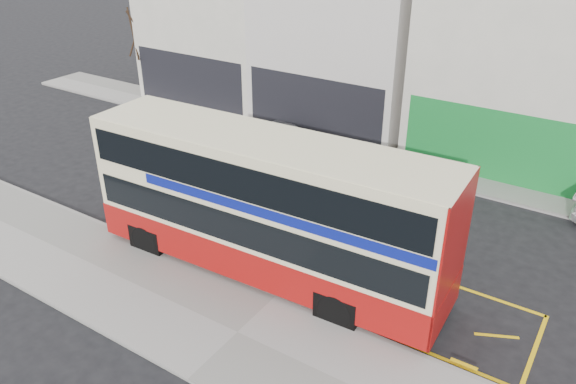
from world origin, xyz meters
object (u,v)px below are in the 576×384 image
Objects in this scene: double_decker_bus at (267,206)px; bus_stop_post at (202,217)px; car_grey at (370,165)px; street_tree_left at (145,20)px; car_silver at (286,135)px.

bus_stop_post is at bearing -151.03° from double_decker_bus.
double_decker_bus reaches higher than car_grey.
double_decker_bus is 1.77× the size of street_tree_left.
bus_stop_post is 9.11m from car_grey.
bus_stop_post is 0.73× the size of car_grey.
street_tree_left reaches higher than car_grey.
street_tree_left is at bearing 143.54° from bus_stop_post.
street_tree_left is at bearing 74.96° from car_grey.
car_silver is at bearing -12.13° from street_tree_left.
bus_stop_post is at bearing 166.95° from car_grey.
street_tree_left is at bearing 81.28° from car_silver.
car_silver is 0.55× the size of street_tree_left.
bus_stop_post is 19.33m from street_tree_left.
bus_stop_post is at bearing -40.05° from street_tree_left.
car_silver is 12.21m from street_tree_left.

